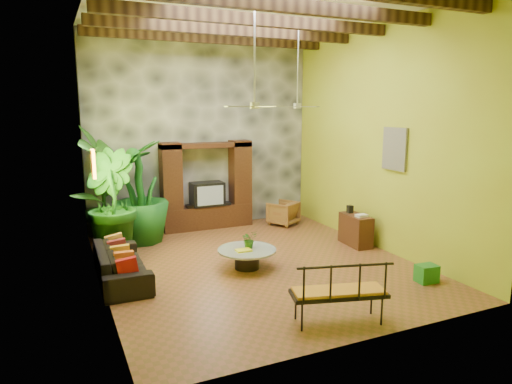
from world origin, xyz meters
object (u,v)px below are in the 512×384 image
tall_plant_b (109,203)px  coffee_table (247,256)px  iron_bench (342,290)px  green_bin (427,274)px  ceiling_fan_front (255,94)px  sofa (121,264)px  side_console (356,230)px  entertainment_center (207,192)px  ceiling_fan_back (298,97)px  wicker_armchair (283,213)px  tall_plant_c (139,192)px  tall_plant_a (102,185)px

tall_plant_b → coffee_table: 3.22m
iron_bench → green_bin: (2.40, 0.74, -0.38)m
ceiling_fan_front → iron_bench: bearing=-84.4°
sofa → side_console: (5.30, 0.04, 0.04)m
sofa → entertainment_center: bearing=-40.9°
coffee_table → iron_bench: bearing=-83.3°
entertainment_center → coffee_table: 3.41m
ceiling_fan_back → wicker_armchair: bearing=74.3°
tall_plant_c → iron_bench: size_ratio=1.63×
sofa → wicker_armchair: bearing=-61.6°
ceiling_fan_front → ceiling_fan_back: 2.41m
tall_plant_b → green_bin: (5.07, -4.04, -0.99)m
sofa → green_bin: bearing=-114.2°
sofa → iron_bench: bearing=-138.3°
tall_plant_b → entertainment_center: bearing=26.7°
coffee_table → green_bin: bearing=-36.7°
ceiling_fan_back → sofa: 5.35m
entertainment_center → side_console: size_ratio=2.68×
wicker_armchair → tall_plant_c: tall_plant_c is taller
entertainment_center → tall_plant_a: 2.70m
tall_plant_b → wicker_armchair: bearing=9.4°
entertainment_center → tall_plant_b: tall_plant_b is taller
sofa → iron_bench: size_ratio=1.44×
tall_plant_a → side_console: size_ratio=3.09×
coffee_table → iron_bench: (0.33, -2.77, 0.29)m
ceiling_fan_back → tall_plant_b: (-4.22, 0.62, -2.25)m
sofa → tall_plant_b: size_ratio=0.94×
entertainment_center → side_console: 3.99m
entertainment_center → tall_plant_a: tall_plant_a is taller
tall_plant_c → side_console: tall_plant_c is taller
wicker_armchair → iron_bench: size_ratio=0.48×
wicker_armchair → coffee_table: bearing=20.4°
tall_plant_a → tall_plant_b: (0.03, -1.00, -0.23)m
green_bin → tall_plant_a: bearing=135.3°
ceiling_fan_front → tall_plant_a: bearing=127.3°
green_bin → tall_plant_b: bearing=141.4°
tall_plant_c → side_console: 5.14m
sofa → coffee_table: bearing=-97.8°
tall_plant_a → green_bin: bearing=-44.7°
tall_plant_a → tall_plant_c: tall_plant_a is taller
ceiling_fan_front → tall_plant_c: size_ratio=0.77×
ceiling_fan_back → tall_plant_b: size_ratio=0.81×
ceiling_fan_back → tall_plant_a: ceiling_fan_back is taller
sofa → tall_plant_c: tall_plant_c is taller
tall_plant_c → iron_bench: tall_plant_c is taller
tall_plant_b → side_console: size_ratio=2.57×
tall_plant_a → coffee_table: bearing=-51.7°
ceiling_fan_front → tall_plant_c: 4.01m
wicker_armchair → side_console: (0.66, -2.36, 0.03)m
side_console → green_bin: side_console is taller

